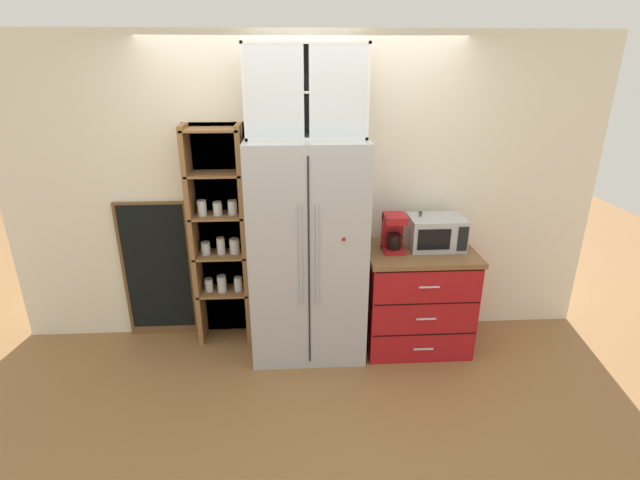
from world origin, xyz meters
name	(u,v)px	position (x,y,z in m)	size (l,w,h in m)	color
ground_plane	(309,348)	(0.00, 0.00, 0.00)	(10.68, 10.68, 0.00)	olive
wall_back_cream	(306,193)	(0.00, 0.40, 1.27)	(4.98, 0.10, 2.55)	silver
refrigerator	(308,251)	(0.00, 0.03, 0.90)	(0.91, 0.66, 1.79)	#ADAFB5
pantry_shelf_column	(221,235)	(-0.72, 0.28, 0.95)	(0.50, 0.29, 1.87)	brown
counter_cabinet	(416,297)	(0.92, 0.04, 0.44)	(0.89, 0.65, 0.88)	#A8161C
microwave	(436,232)	(1.05, 0.09, 1.01)	(0.44, 0.33, 0.26)	#ADAFB5
coffee_maker	(393,232)	(0.69, 0.05, 1.04)	(0.17, 0.20, 0.31)	#A8161C
mug_charcoal	(419,242)	(0.92, 0.10, 0.93)	(0.12, 0.09, 0.09)	#2D2D33
mug_sage	(420,244)	(0.92, 0.06, 0.92)	(0.12, 0.09, 0.08)	#8CA37F
bottle_amber	(419,231)	(0.92, 0.12, 1.01)	(0.06, 0.06, 0.30)	brown
upper_cabinet	(306,91)	(0.00, 0.08, 2.12)	(0.87, 0.32, 0.65)	silver
chalkboard_menu	(158,270)	(-1.29, 0.33, 0.62)	(0.60, 0.04, 1.24)	brown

